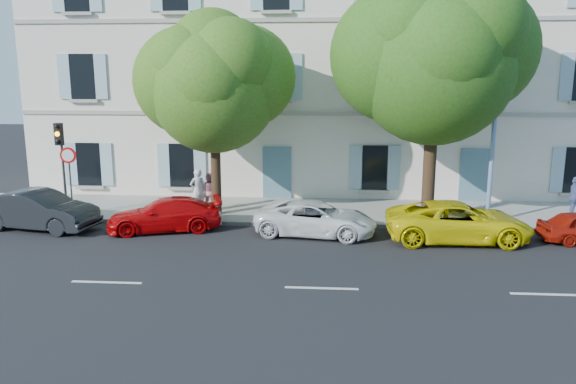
# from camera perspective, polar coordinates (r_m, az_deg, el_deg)

# --- Properties ---
(ground) EXTENTS (90.00, 90.00, 0.00)m
(ground) POSITION_cam_1_polar(r_m,az_deg,el_deg) (19.26, 3.61, -5.36)
(ground) COLOR black
(sidewalk) EXTENTS (36.00, 4.50, 0.15)m
(sidewalk) POSITION_cam_1_polar(r_m,az_deg,el_deg) (23.53, 3.74, -1.99)
(sidewalk) COLOR #A09E96
(sidewalk) RESTS_ON ground
(kerb) EXTENTS (36.00, 0.16, 0.16)m
(kerb) POSITION_cam_1_polar(r_m,az_deg,el_deg) (21.43, 3.68, -3.36)
(kerb) COLOR #9E998E
(kerb) RESTS_ON ground
(building) EXTENTS (28.00, 7.00, 12.00)m
(building) POSITION_cam_1_polar(r_m,az_deg,el_deg) (28.60, 4.02, 12.44)
(building) COLOR silver
(building) RESTS_ON ground
(car_dark_sedan) EXTENTS (4.66, 2.37, 1.47)m
(car_dark_sedan) POSITION_cam_1_polar(r_m,az_deg,el_deg) (22.89, -23.97, -1.71)
(car_dark_sedan) COLOR black
(car_dark_sedan) RESTS_ON ground
(car_red_coupe) EXTENTS (4.49, 2.71, 1.22)m
(car_red_coupe) POSITION_cam_1_polar(r_m,az_deg,el_deg) (21.28, -12.40, -2.25)
(car_red_coupe) COLOR #B80507
(car_red_coupe) RESTS_ON ground
(car_white_coupe) EXTENTS (4.59, 2.61, 1.21)m
(car_white_coupe) POSITION_cam_1_polar(r_m,az_deg,el_deg) (20.25, 2.85, -2.71)
(car_white_coupe) COLOR white
(car_white_coupe) RESTS_ON ground
(car_yellow_supercar) EXTENTS (5.00, 2.39, 1.38)m
(car_yellow_supercar) POSITION_cam_1_polar(r_m,az_deg,el_deg) (20.37, 16.92, -2.90)
(car_yellow_supercar) COLOR yellow
(car_yellow_supercar) RESTS_ON ground
(tree_left) EXTENTS (5.01, 5.01, 7.77)m
(tree_left) POSITION_cam_1_polar(r_m,az_deg,el_deg) (22.28, -7.56, 10.36)
(tree_left) COLOR #3A2819
(tree_left) RESTS_ON sidewalk
(tree_right) EXTENTS (5.97, 5.97, 9.19)m
(tree_right) POSITION_cam_1_polar(r_m,az_deg,el_deg) (21.80, 14.68, 12.41)
(tree_right) COLOR #3A2819
(tree_right) RESTS_ON sidewalk
(traffic_light) EXTENTS (0.31, 0.42, 3.70)m
(traffic_light) POSITION_cam_1_polar(r_m,az_deg,el_deg) (23.83, -22.10, 4.07)
(traffic_light) COLOR #383A3D
(traffic_light) RESTS_ON sidewalk
(road_sign) EXTENTS (0.64, 0.12, 2.76)m
(road_sign) POSITION_cam_1_polar(r_m,az_deg,el_deg) (23.73, -21.35, 2.42)
(road_sign) COLOR #383A3D
(road_sign) RESTS_ON sidewalk
(street_lamp) EXTENTS (0.34, 1.80, 8.42)m
(street_lamp) POSITION_cam_1_polar(r_m,az_deg,el_deg) (21.93, 20.53, 9.10)
(street_lamp) COLOR #7293BF
(street_lamp) RESTS_ON sidewalk
(pedestrian_a) EXTENTS (0.77, 0.73, 1.78)m
(pedestrian_a) POSITION_cam_1_polar(r_m,az_deg,el_deg) (23.25, -9.17, 0.15)
(pedestrian_a) COLOR silver
(pedestrian_a) RESTS_ON sidewalk
(pedestrian_b) EXTENTS (0.82, 0.66, 1.58)m
(pedestrian_b) POSITION_cam_1_polar(r_m,az_deg,el_deg) (23.51, -8.03, 0.07)
(pedestrian_b) COLOR #C8808A
(pedestrian_b) RESTS_ON sidewalk
(pedestrian_c) EXTENTS (0.65, 1.05, 1.66)m
(pedestrian_c) POSITION_cam_1_polar(r_m,az_deg,el_deg) (24.57, 27.08, -0.52)
(pedestrian_c) COLOR #536499
(pedestrian_c) RESTS_ON sidewalk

